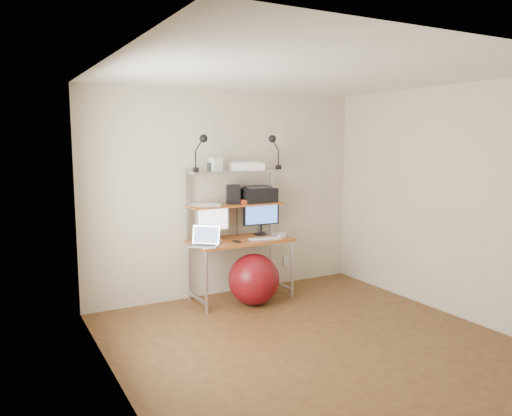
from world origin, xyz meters
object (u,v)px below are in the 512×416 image
Objects in this scene: monitor_black at (261,215)px; printer at (258,195)px; laptop at (205,242)px; exercise_ball at (254,279)px; monitor_silver at (213,221)px.

printer is at bearing -157.89° from monitor_black.
printer is (0.81, 0.26, 0.46)m from laptop.
laptop is at bearing -162.64° from printer.
printer reaches higher than exercise_ball.
monitor_black is 0.84m from exercise_ball.
monitor_silver is 1.04× the size of printer.
monitor_silver is 1.11× the size of laptop.
exercise_ball is at bearing -124.25° from monitor_black.
laptop reaches higher than exercise_ball.
printer is 0.70× the size of exercise_ball.
printer is at bearing 55.21° from exercise_ball.
monitor_black is 0.94m from laptop.
monitor_black is at bearing 16.81° from printer.
monitor_silver is at bearing 89.61° from laptop.
printer is at bearing 6.36° from monitor_silver.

